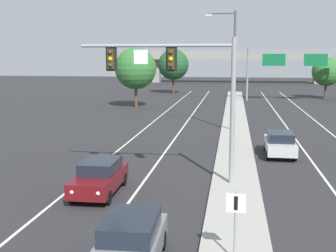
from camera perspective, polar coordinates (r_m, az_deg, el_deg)
The scene contains 15 objects.
median_island at distance 26.08m, azimuth 8.62°, elevation -5.27°, with size 2.40×110.00×0.15m, color #9E9B93.
lane_stripe_oncoming_center at distance 33.23m, azimuth 0.46°, elevation -2.20°, with size 0.14×100.00×0.01m, color silver.
lane_stripe_receding_center at distance 33.28m, azimuth 16.72°, elevation -2.57°, with size 0.14×100.00×0.01m, color silver.
edge_stripe_left at distance 33.84m, azimuth -5.08°, elevation -2.04°, with size 0.14×100.00×0.01m, color silver.
overhead_signal_mast at distance 21.96m, azimuth 1.89°, elevation 6.10°, with size 7.72×0.44×7.20m.
median_sign_post at distance 14.09m, azimuth 8.66°, elevation -11.31°, with size 0.60×0.10×2.20m.
street_lamp_median at distance 38.16m, azimuth 8.15°, elevation 7.91°, with size 2.58×0.28×10.00m.
car_oncoming_grey at distance 14.04m, azimuth -4.92°, elevation -14.70°, with size 1.93×4.51×1.58m.
car_oncoming_darkred at distance 21.34m, azimuth -8.76°, elevation -6.42°, with size 1.87×4.49×1.58m.
car_receding_silver at distance 29.90m, azimuth 14.16°, elevation -2.15°, with size 1.86×4.48×1.58m.
highway_sign_gantry at distance 65.78m, azimuth 15.94°, elevation 8.39°, with size 13.28×0.42×7.50m.
overpass_bridge at distance 108.55m, azimuth 8.63°, elevation 8.53°, with size 42.40×6.40×7.65m.
tree_far_right_c at distance 71.45m, azimuth 19.67°, elevation 6.57°, with size 4.33×4.33×6.27m.
tree_far_left_a at distance 76.89m, azimuth 0.69°, elevation 7.87°, with size 5.25×5.25×7.59m.
tree_far_left_b at distance 56.00m, azimuth -4.17°, elevation 7.37°, with size 5.18×5.18×7.49m.
Camera 1 is at (-0.18, -7.28, 6.45)m, focal length 47.51 mm.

